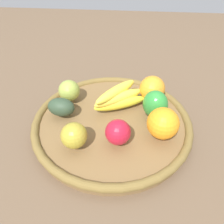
# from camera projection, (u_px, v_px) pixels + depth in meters

# --- Properties ---
(ground_plane) EXTENTS (2.40, 2.40, 0.00)m
(ground_plane) POSITION_uv_depth(u_px,v_px,m) (112.00, 127.00, 0.66)
(ground_plane) COLOR brown
(ground_plane) RESTS_ON ground
(basket) EXTENTS (0.46, 0.46, 0.04)m
(basket) POSITION_uv_depth(u_px,v_px,m) (112.00, 122.00, 0.64)
(basket) COLOR brown
(basket) RESTS_ON ground_plane
(bell_pepper) EXTENTS (0.10, 0.10, 0.08)m
(bell_pepper) POSITION_uv_depth(u_px,v_px,m) (155.00, 104.00, 0.61)
(bell_pepper) COLOR #2D8934
(bell_pepper) RESTS_ON basket
(apple_1) EXTENTS (0.09, 0.09, 0.07)m
(apple_1) POSITION_uv_depth(u_px,v_px,m) (74.00, 136.00, 0.53)
(apple_1) COLOR #A8952D
(apple_1) RESTS_ON basket
(banana_bunch) EXTENTS (0.15, 0.16, 0.06)m
(banana_bunch) POSITION_uv_depth(u_px,v_px,m) (118.00, 98.00, 0.65)
(banana_bunch) COLOR yellow
(banana_bunch) RESTS_ON basket
(orange_1) EXTENTS (0.09, 0.09, 0.08)m
(orange_1) POSITION_uv_depth(u_px,v_px,m) (163.00, 123.00, 0.55)
(orange_1) COLOR orange
(orange_1) RESTS_ON basket
(apple_2) EXTENTS (0.07, 0.07, 0.07)m
(apple_2) POSITION_uv_depth(u_px,v_px,m) (118.00, 132.00, 0.54)
(apple_2) COLOR #B8182D
(apple_2) RESTS_ON basket
(orange_0) EXTENTS (0.10, 0.10, 0.08)m
(orange_0) POSITION_uv_depth(u_px,v_px,m) (152.00, 89.00, 0.67)
(orange_0) COLOR orange
(orange_0) RESTS_ON basket
(apple_0) EXTENTS (0.08, 0.08, 0.07)m
(apple_0) POSITION_uv_depth(u_px,v_px,m) (69.00, 91.00, 0.68)
(apple_0) COLOR #93A542
(apple_0) RESTS_ON basket
(avocado) EXTENTS (0.06, 0.08, 0.05)m
(avocado) POSITION_uv_depth(u_px,v_px,m) (62.00, 106.00, 0.63)
(avocado) COLOR #2D412C
(avocado) RESTS_ON basket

